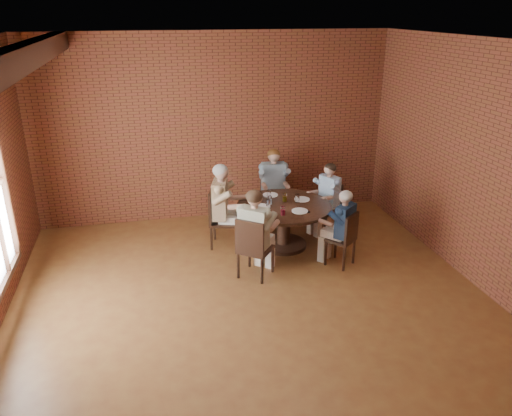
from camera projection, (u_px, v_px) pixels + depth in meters
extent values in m
plane|color=brown|center=(258.00, 314.00, 6.59)|extent=(7.00, 7.00, 0.00)
plane|color=silver|center=(259.00, 44.00, 5.31)|extent=(7.00, 7.00, 0.00)
plane|color=brown|center=(215.00, 128.00, 9.11)|extent=(7.00, 0.00, 7.00)
plane|color=brown|center=(400.00, 405.00, 2.79)|extent=(7.00, 0.00, 7.00)
plane|color=brown|center=(496.00, 174.00, 6.62)|extent=(0.00, 7.00, 7.00)
cube|color=#321810|center=(14.00, 61.00, 4.85)|extent=(0.22, 6.90, 0.26)
cube|color=#321810|center=(1.00, 178.00, 6.61)|extent=(0.10, 0.08, 2.20)
cylinder|color=#321810|center=(283.00, 244.00, 8.45)|extent=(0.78, 0.78, 0.06)
cylinder|color=#321810|center=(284.00, 227.00, 8.33)|extent=(0.22, 0.22, 0.64)
cylinder|color=#3B2115|center=(284.00, 206.00, 8.18)|extent=(1.56, 1.56, 0.05)
cube|color=#321810|center=(326.00, 209.00, 8.86)|extent=(0.52, 0.52, 0.04)
cube|color=#321810|center=(334.00, 194.00, 8.87)|extent=(0.20, 0.37, 0.45)
cylinder|color=#321810|center=(313.00, 220.00, 8.97)|extent=(0.04, 0.04, 0.41)
cylinder|color=#321810|center=(326.00, 226.00, 8.73)|extent=(0.04, 0.04, 0.41)
cylinder|color=#321810|center=(326.00, 215.00, 9.16)|extent=(0.04, 0.04, 0.41)
cylinder|color=#321810|center=(339.00, 221.00, 8.92)|extent=(0.04, 0.04, 0.41)
cube|color=#321810|center=(273.00, 199.00, 9.32)|extent=(0.49, 0.49, 0.04)
cube|color=#321810|center=(272.00, 181.00, 9.40)|extent=(0.45, 0.09, 0.51)
cylinder|color=#321810|center=(265.00, 214.00, 9.20)|extent=(0.04, 0.04, 0.41)
cylinder|color=#321810|center=(285.00, 213.00, 9.24)|extent=(0.04, 0.04, 0.41)
cylinder|color=#321810|center=(262.00, 207.00, 9.56)|extent=(0.04, 0.04, 0.41)
cylinder|color=#321810|center=(282.00, 206.00, 9.60)|extent=(0.04, 0.04, 0.41)
cube|color=#321810|center=(225.00, 222.00, 8.33)|extent=(0.58, 0.58, 0.04)
cube|color=#321810|center=(211.00, 205.00, 8.23)|extent=(0.16, 0.46, 0.54)
cylinder|color=#321810|center=(236.00, 239.00, 8.22)|extent=(0.04, 0.04, 0.41)
cylinder|color=#321810|center=(238.00, 229.00, 8.60)|extent=(0.04, 0.04, 0.41)
cylinder|color=#321810|center=(211.00, 239.00, 8.24)|extent=(0.04, 0.04, 0.41)
cylinder|color=#321810|center=(214.00, 229.00, 8.61)|extent=(0.04, 0.04, 0.41)
cube|color=#321810|center=(256.00, 249.00, 7.38)|extent=(0.63, 0.63, 0.04)
cube|color=#321810|center=(249.00, 238.00, 7.11)|extent=(0.37, 0.31, 0.51)
cylinder|color=#321810|center=(272.00, 260.00, 7.55)|extent=(0.04, 0.04, 0.41)
cylinder|color=#321810|center=(250.00, 255.00, 7.70)|extent=(0.04, 0.04, 0.41)
cylinder|color=#321810|center=(262.00, 271.00, 7.23)|extent=(0.04, 0.04, 0.41)
cylinder|color=#321810|center=(238.00, 266.00, 7.38)|extent=(0.04, 0.04, 0.41)
cube|color=#321810|center=(341.00, 239.00, 7.70)|extent=(0.53, 0.53, 0.04)
cube|color=#321810|center=(352.00, 228.00, 7.52)|extent=(0.32, 0.27, 0.43)
cylinder|color=#321810|center=(336.00, 246.00, 7.99)|extent=(0.04, 0.04, 0.41)
cylinder|color=#321810|center=(326.00, 253.00, 7.75)|extent=(0.04, 0.04, 0.41)
cylinder|color=#321810|center=(354.00, 251.00, 7.81)|extent=(0.04, 0.04, 0.41)
cylinder|color=#321810|center=(344.00, 259.00, 7.58)|extent=(0.04, 0.04, 0.41)
cylinder|color=white|center=(302.00, 199.00, 8.38)|extent=(0.26, 0.26, 0.01)
cylinder|color=white|center=(270.00, 195.00, 8.58)|extent=(0.26, 0.26, 0.01)
cylinder|color=white|center=(261.00, 207.00, 8.08)|extent=(0.26, 0.26, 0.01)
cylinder|color=white|center=(300.00, 211.00, 7.90)|extent=(0.26, 0.26, 0.01)
cylinder|color=white|center=(297.00, 198.00, 8.25)|extent=(0.07, 0.07, 0.14)
cylinder|color=white|center=(285.00, 197.00, 8.29)|extent=(0.07, 0.07, 0.14)
cylinder|color=white|center=(269.00, 194.00, 8.44)|extent=(0.07, 0.07, 0.14)
cylinder|color=white|center=(270.00, 200.00, 8.17)|extent=(0.07, 0.07, 0.14)
cylinder|color=white|center=(268.00, 204.00, 8.02)|extent=(0.07, 0.07, 0.14)
cylinder|color=white|center=(283.00, 211.00, 7.75)|extent=(0.07, 0.07, 0.14)
cube|color=black|center=(306.00, 211.00, 7.91)|extent=(0.10, 0.17, 0.01)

